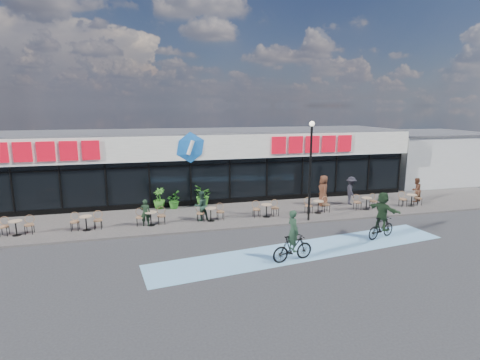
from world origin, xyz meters
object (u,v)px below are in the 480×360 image
object	(u,v)px
potted_plant_mid	(159,198)
lamp_post	(311,163)
patron_left	(145,213)
pedestrian_b	(351,191)
potted_plant_left	(173,200)
pedestrian_c	(416,190)
potted_plant_right	(203,195)
cyclist_b	(382,217)
pedestrian_a	(323,191)
cyclist_a	(293,243)
patron_right	(201,206)

from	to	relation	value
potted_plant_mid	lamp_post	bearing A→B (deg)	-29.40
patron_left	pedestrian_b	xyz separation A→B (m)	(12.68, 1.31, 0.18)
potted_plant_left	pedestrian_c	xyz separation A→B (m)	(15.53, -2.17, 0.27)
potted_plant_mid	potted_plant_right	size ratio (longest dim) A/B	0.94
potted_plant_left	cyclist_b	bearing A→B (deg)	-38.73
potted_plant_left	pedestrian_a	size ratio (longest dim) A/B	0.54
pedestrian_b	cyclist_a	size ratio (longest dim) A/B	0.83
potted_plant_right	cyclist_a	bearing A→B (deg)	-75.73
potted_plant_mid	pedestrian_a	distance (m)	10.18
potted_plant_mid	pedestrian_b	bearing A→B (deg)	-9.37
pedestrian_c	cyclist_a	bearing A→B (deg)	13.81
patron_right	pedestrian_c	world-z (taller)	patron_right
potted_plant_left	potted_plant_right	distance (m)	1.87
pedestrian_b	cyclist_b	xyz separation A→B (m)	(-1.69, -5.71, 0.07)
patron_right	cyclist_a	size ratio (longest dim) A/B	0.75
pedestrian_b	cyclist_b	size ratio (longest dim) A/B	0.79
potted_plant_left	potted_plant_right	xyz separation A→B (m)	(1.86, 0.14, 0.16)
lamp_post	potted_plant_right	size ratio (longest dim) A/B	3.98
pedestrian_b	cyclist_a	world-z (taller)	cyclist_a
patron_right	pedestrian_c	size ratio (longest dim) A/B	1.03
potted_plant_mid	patron_left	xyz separation A→B (m)	(-0.82, -3.27, 0.08)
patron_right	pedestrian_c	bearing A→B (deg)	166.69
potted_plant_right	pedestrian_b	bearing A→B (deg)	-11.81
potted_plant_left	cyclist_a	bearing A→B (deg)	-65.06
lamp_post	cyclist_a	size ratio (longest dim) A/B	2.49
potted_plant_right	pedestrian_a	bearing A→B (deg)	-13.59
patron_left	patron_right	world-z (taller)	patron_right
pedestrian_a	lamp_post	bearing A→B (deg)	-28.07
lamp_post	pedestrian_c	size ratio (longest dim) A/B	3.43
patron_left	cyclist_b	bearing A→B (deg)	162.47
patron_right	pedestrian_a	xyz separation A→B (m)	(7.86, 1.17, 0.15)
potted_plant_mid	cyclist_b	distance (m)	12.74
potted_plant_left	potted_plant_mid	world-z (taller)	potted_plant_mid
patron_right	cyclist_b	xyz separation A→B (m)	(8.02, -4.68, 0.15)
potted_plant_right	pedestrian_c	bearing A→B (deg)	-9.57
patron_left	pedestrian_a	size ratio (longest dim) A/B	0.74
potted_plant_right	pedestrian_a	distance (m)	7.53
potted_plant_left	pedestrian_c	distance (m)	15.68
patron_left	cyclist_a	distance (m)	8.29
potted_plant_mid	cyclist_a	world-z (taller)	cyclist_a
patron_left	cyclist_a	world-z (taller)	cyclist_a
pedestrian_b	potted_plant_mid	bearing A→B (deg)	97.04
lamp_post	pedestrian_b	xyz separation A→B (m)	(4.00, 2.47, -2.29)
lamp_post	potted_plant_mid	world-z (taller)	lamp_post
potted_plant_mid	patron_left	distance (m)	3.37
pedestrian_b	potted_plant_right	bearing A→B (deg)	94.59
pedestrian_b	pedestrian_a	bearing A→B (deg)	101.83
lamp_post	potted_plant_right	world-z (taller)	lamp_post
patron_left	patron_right	size ratio (longest dim) A/B	0.88
pedestrian_a	pedestrian_b	distance (m)	1.85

